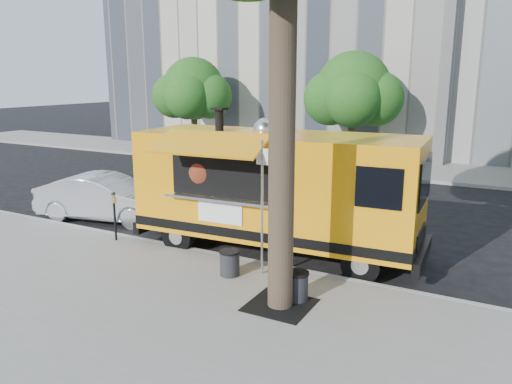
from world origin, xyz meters
TOP-DOWN VIEW (x-y plane):
  - ground at (0.00, 0.00)m, footprint 120.00×120.00m
  - sidewalk at (0.00, -4.00)m, footprint 60.00×6.00m
  - curb at (0.00, -0.93)m, footprint 60.00×0.14m
  - far_sidewalk at (0.00, 13.50)m, footprint 60.00×5.00m
  - tree_well at (2.60, -2.80)m, footprint 1.20×1.20m
  - far_tree_a at (-10.00, 12.30)m, footprint 3.42×3.42m
  - far_tree_b at (-1.00, 12.70)m, footprint 3.60×3.60m
  - sign_post at (1.55, -1.55)m, footprint 0.28×0.06m
  - parking_meter at (-3.00, -1.35)m, footprint 0.11×0.11m
  - food_truck at (1.02, 0.17)m, footprint 7.51×3.76m
  - sedan at (-4.97, 0.33)m, footprint 4.64×2.41m
  - trash_bin_left at (0.97, -1.97)m, footprint 0.47×0.47m
  - trash_bin_right at (2.78, -2.43)m, footprint 0.49×0.49m

SIDE VIEW (x-z plane):
  - ground at x=0.00m, z-range 0.00..0.00m
  - sidewalk at x=0.00m, z-range 0.00..0.15m
  - curb at x=0.00m, z-range -0.01..0.15m
  - far_sidewalk at x=0.00m, z-range 0.00..0.15m
  - tree_well at x=2.60m, z-range 0.14..0.17m
  - trash_bin_left at x=0.97m, z-range 0.17..0.74m
  - trash_bin_right at x=2.78m, z-range 0.17..0.76m
  - sedan at x=-4.97m, z-range 0.00..1.46m
  - parking_meter at x=-3.00m, z-range 0.31..1.65m
  - food_truck at x=1.02m, z-range -0.11..3.55m
  - sign_post at x=1.55m, z-range 0.35..3.35m
  - far_tree_a at x=-10.00m, z-range 1.10..6.45m
  - far_tree_b at x=-1.00m, z-range 1.08..6.58m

